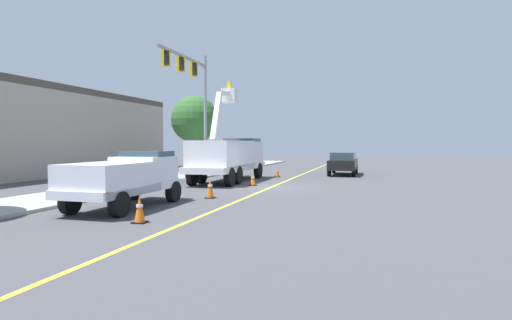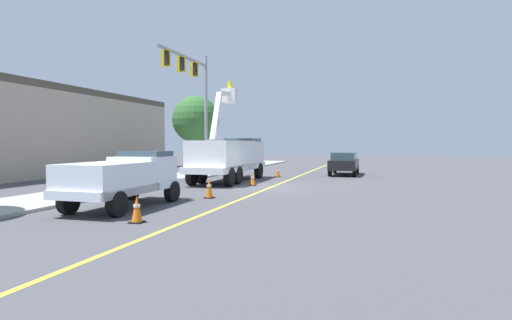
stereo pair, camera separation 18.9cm
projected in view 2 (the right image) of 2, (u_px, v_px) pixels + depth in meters
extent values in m
plane|color=#47474C|center=(270.00, 188.00, 22.37)|extent=(120.00, 120.00, 0.00)
cube|color=#9E9E99|center=(146.00, 183.00, 24.53)|extent=(60.05, 9.73, 0.12)
cube|color=yellow|center=(270.00, 187.00, 22.37)|extent=(49.75, 5.28, 0.01)
cube|color=white|center=(228.00, 167.00, 25.83)|extent=(8.41, 3.33, 0.36)
cube|color=white|center=(242.00, 153.00, 28.31)|extent=(2.85, 2.61, 1.60)
cube|color=#384C56|center=(243.00, 143.00, 28.48)|extent=(2.01, 2.27, 0.64)
cube|color=white|center=(222.00, 156.00, 24.86)|extent=(5.48, 3.02, 1.80)
cube|color=white|center=(216.00, 116.00, 24.11)|extent=(1.78, 0.31, 2.87)
cube|color=white|center=(225.00, 93.00, 26.07)|extent=(2.62, 0.32, 0.59)
cube|color=white|center=(230.00, 96.00, 27.34)|extent=(0.90, 0.90, 0.90)
cube|color=yellow|center=(230.00, 86.00, 27.32)|extent=(0.36, 0.24, 0.60)
cylinder|color=black|center=(227.00, 170.00, 28.92)|extent=(1.07, 0.44, 1.04)
cylinder|color=black|center=(259.00, 171.00, 28.27)|extent=(1.07, 0.44, 1.04)
cylinder|color=black|center=(202.00, 174.00, 24.76)|extent=(1.07, 0.44, 1.04)
cylinder|color=black|center=(237.00, 175.00, 24.11)|extent=(1.07, 0.44, 1.04)
cylinder|color=black|center=(192.00, 176.00, 23.51)|extent=(1.07, 0.44, 1.04)
cylinder|color=black|center=(229.00, 177.00, 22.86)|extent=(1.07, 0.44, 1.04)
cube|color=white|center=(125.00, 187.00, 15.48)|extent=(5.79, 2.66, 0.30)
cube|color=white|center=(143.00, 170.00, 16.63)|extent=(2.20, 2.13, 1.10)
cube|color=#384C56|center=(146.00, 158.00, 16.80)|extent=(1.52, 1.89, 0.56)
cube|color=white|center=(108.00, 179.00, 14.50)|extent=(3.56, 2.43, 1.10)
cylinder|color=black|center=(132.00, 190.00, 17.53)|extent=(0.87, 0.38, 0.84)
cylinder|color=black|center=(172.00, 191.00, 16.99)|extent=(0.87, 0.38, 0.84)
cylinder|color=black|center=(68.00, 202.00, 13.99)|extent=(0.87, 0.38, 0.84)
cylinder|color=black|center=(117.00, 204.00, 13.45)|extent=(0.87, 0.38, 0.84)
cube|color=black|center=(344.00, 164.00, 31.15)|extent=(4.97, 2.38, 0.70)
cube|color=#384C56|center=(344.00, 156.00, 31.27)|extent=(3.61, 2.02, 0.60)
cylinder|color=black|center=(354.00, 172.00, 29.36)|extent=(0.70, 0.31, 0.68)
cylinder|color=black|center=(330.00, 172.00, 29.85)|extent=(0.70, 0.31, 0.68)
cylinder|color=black|center=(357.00, 169.00, 32.48)|extent=(0.70, 0.31, 0.68)
cylinder|color=black|center=(335.00, 169.00, 32.97)|extent=(0.70, 0.31, 0.68)
cube|color=black|center=(137.00, 222.00, 12.51)|extent=(0.40, 0.40, 0.04)
cone|color=orange|center=(137.00, 208.00, 12.49)|extent=(0.32, 0.32, 0.79)
cylinder|color=white|center=(137.00, 206.00, 12.49)|extent=(0.20, 0.20, 0.08)
cube|color=black|center=(209.00, 198.00, 18.10)|extent=(0.40, 0.40, 0.04)
cone|color=orange|center=(209.00, 188.00, 18.08)|extent=(0.32, 0.32, 0.83)
cylinder|color=white|center=(209.00, 186.00, 18.07)|extent=(0.20, 0.20, 0.08)
cube|color=black|center=(253.00, 185.00, 23.42)|extent=(0.40, 0.40, 0.04)
cone|color=orange|center=(253.00, 179.00, 23.41)|extent=(0.32, 0.32, 0.68)
cylinder|color=white|center=(253.00, 178.00, 23.40)|extent=(0.20, 0.20, 0.08)
cube|color=black|center=(278.00, 177.00, 29.25)|extent=(0.40, 0.40, 0.04)
cone|color=orange|center=(278.00, 172.00, 29.23)|extent=(0.32, 0.32, 0.66)
cylinder|color=white|center=(278.00, 171.00, 29.23)|extent=(0.20, 0.20, 0.08)
cylinder|color=gray|center=(206.00, 116.00, 30.24)|extent=(0.22, 0.22, 8.64)
cube|color=gray|center=(184.00, 57.00, 26.85)|extent=(6.78, 0.86, 0.16)
cube|color=gold|center=(194.00, 69.00, 28.26)|extent=(0.18, 0.57, 1.00)
cube|color=black|center=(196.00, 69.00, 28.23)|extent=(0.23, 0.34, 0.84)
cube|color=gold|center=(181.00, 64.00, 26.40)|extent=(0.18, 0.57, 1.00)
cube|color=black|center=(182.00, 64.00, 26.38)|extent=(0.23, 0.34, 0.84)
cube|color=gold|center=(166.00, 58.00, 24.55)|extent=(0.18, 0.57, 1.00)
cube|color=black|center=(167.00, 58.00, 24.52)|extent=(0.23, 0.34, 0.84)
cube|color=#A89989|center=(28.00, 135.00, 30.37)|extent=(27.95, 9.72, 5.97)
cube|color=#4C4238|center=(27.00, 90.00, 30.24)|extent=(27.95, 9.72, 0.50)
cylinder|color=brown|center=(196.00, 154.00, 34.86)|extent=(0.32, 0.32, 2.98)
sphere|color=#33662D|center=(196.00, 119.00, 34.75)|extent=(3.90, 3.90, 3.90)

